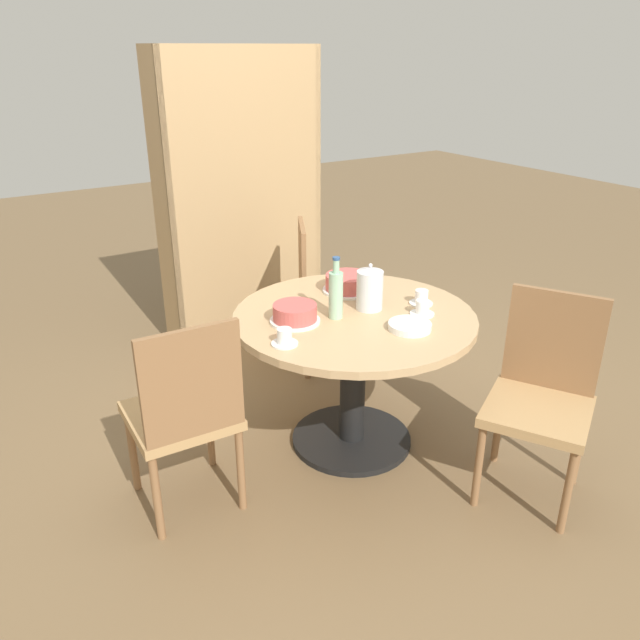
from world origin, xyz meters
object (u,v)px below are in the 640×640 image
cup_b (421,298)px  cup_c (285,338)px  chair_a (542,394)px  chair_b (325,293)px  coffee_pot (370,288)px  cake_main (348,283)px  bookshelf (241,206)px  water_bottle (336,293)px  cake_second (295,314)px  cup_a (422,309)px  chair_c (185,412)px

cup_b → cup_c: size_ratio=1.00×
chair_a → cup_b: 0.70m
chair_b → coffee_pot: coffee_pot is taller
coffee_pot → cake_main: bearing=79.2°
bookshelf → cup_b: size_ratio=16.35×
chair_a → water_bottle: (-0.57, 0.73, 0.34)m
cake_second → coffee_pot: bearing=-8.3°
cup_a → chair_b: bearing=84.6°
cake_main → cup_c: 0.68m
coffee_pot → cup_c: coffee_pot is taller
water_bottle → chair_c: bearing=-176.8°
cake_second → cup_c: (-0.15, -0.18, -0.01)m
water_bottle → cake_main: bearing=45.5°
bookshelf → cup_a: bearing=94.1°
cake_main → cup_a: size_ratio=2.25×
cake_main → cake_second: cake_main is taller
chair_b → cup_c: size_ratio=7.95×
cake_second → bookshelf: bearing=73.1°
water_bottle → cup_b: water_bottle is taller
chair_b → water_bottle: 0.96m
chair_b → cake_second: chair_b is taller
chair_c → cup_b: size_ratio=7.95×
bookshelf → cake_second: 1.45m
cup_a → cup_b: 0.13m
cake_second → chair_c: bearing=-170.3°
cake_second → cup_a: 0.59m
chair_c → water_bottle: 0.84m
chair_b → cup_b: 0.90m
cake_main → cake_second: size_ratio=1.12×
coffee_pot → cake_main: (0.05, 0.24, -0.06)m
chair_b → cake_main: size_ratio=3.54×
cake_main → cake_second: bearing=-156.1°
bookshelf → cup_c: bearing=69.8°
chair_b → coffee_pot: size_ratio=4.02×
chair_a → cup_a: chair_a is taller
cake_second → cup_c: 0.23m
bookshelf → cup_b: (0.20, -1.53, -0.17)m
bookshelf → cake_second: bookshelf is taller
chair_c → water_bottle: water_bottle is taller
coffee_pot → cup_a: coffee_pot is taller
bookshelf → coffee_pot: 1.44m
chair_a → cup_c: (-0.91, 0.61, 0.25)m
chair_b → bookshelf: (-0.21, 0.66, 0.42)m
bookshelf → cup_c: 1.67m
chair_a → cake_main: 1.06m
coffee_pot → cake_second: (-0.37, 0.05, -0.06)m
chair_a → cake_main: chair_a is taller
chair_a → chair_c: 1.50m
chair_c → coffee_pot: coffee_pot is taller
water_bottle → cake_second: 0.21m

